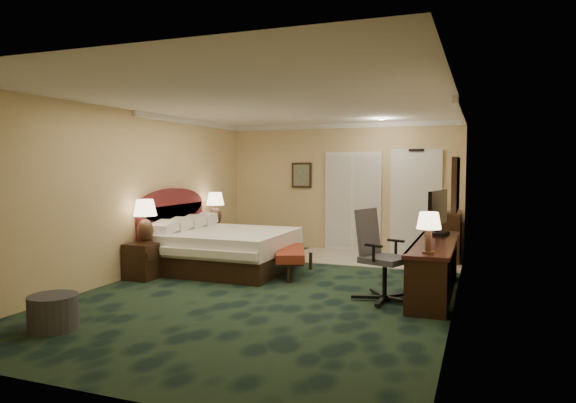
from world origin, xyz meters
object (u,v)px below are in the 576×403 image
at_px(bed, 227,250).
at_px(lamp_near, 145,221).
at_px(bed_bench, 290,262).
at_px(desk_chair, 385,255).
at_px(nightstand_near, 143,261).
at_px(desk, 434,268).
at_px(minibar, 447,236).
at_px(ottoman, 53,312).
at_px(tv, 438,213).
at_px(lamp_far, 215,209).
at_px(nightstand_far, 214,241).

xyz_separation_m(bed, lamp_near, (-0.89, -1.08, 0.58)).
distance_m(bed_bench, desk_chair, 2.09).
xyz_separation_m(nightstand_near, desk, (4.45, 0.62, 0.08)).
bearing_deg(minibar, lamp_near, -143.38).
relative_size(lamp_near, desk_chair, 0.57).
height_order(bed, minibar, minibar).
bearing_deg(desk, bed, 172.22).
bearing_deg(minibar, bed_bench, -136.24).
xyz_separation_m(bed, bed_bench, (1.20, -0.03, -0.12)).
height_order(ottoman, tv, tv).
relative_size(bed, desk, 0.83).
bearing_deg(lamp_near, desk, 7.69).
height_order(bed, lamp_far, lamp_far).
xyz_separation_m(ottoman, minibar, (3.80, 5.82, 0.28)).
height_order(nightstand_far, bed_bench, nightstand_far).
relative_size(bed, minibar, 2.28).
distance_m(bed_bench, ottoman, 3.87).
xyz_separation_m(bed, nightstand_near, (-0.92, -1.11, -0.05)).
height_order(lamp_far, minibar, lamp_far).
xyz_separation_m(bed, minibar, (3.54, 2.21, 0.13)).
bearing_deg(nightstand_far, nightstand_near, -90.22).
xyz_separation_m(nightstand_far, bed_bench, (2.11, -1.21, -0.08)).
bearing_deg(minibar, ottoman, -123.11).
xyz_separation_m(nightstand_near, tv, (4.43, 1.38, 0.80)).
bearing_deg(ottoman, lamp_near, 103.96).
relative_size(desk, tv, 2.91).
height_order(bed, ottoman, bed).
height_order(bed, nightstand_far, bed).
bearing_deg(nightstand_far, lamp_near, -89.50).
distance_m(desk_chair, minibar, 3.37).
bearing_deg(tv, bed_bench, -162.14).
xyz_separation_m(bed, desk, (3.54, -0.48, 0.03)).
bearing_deg(desk, minibar, 89.99).
xyz_separation_m(bed_bench, desk, (2.34, -0.45, 0.15)).
bearing_deg(bed_bench, desk, -31.35).
bearing_deg(lamp_near, bed_bench, 26.72).
height_order(bed_bench, tv, tv).
bearing_deg(lamp_near, nightstand_far, 90.50).
bearing_deg(ottoman, tv, 45.85).
bearing_deg(minibar, tv, -90.81).
bearing_deg(desk_chair, desk, 66.74).
distance_m(nightstand_near, tv, 4.70).
bearing_deg(bed, ottoman, -94.12).
bearing_deg(bed_bench, bed, 158.19).
height_order(nightstand_far, lamp_far, lamp_far).
distance_m(ottoman, tv, 5.48).
xyz_separation_m(lamp_near, minibar, (4.43, 3.29, -0.45)).
bearing_deg(lamp_near, desk_chair, -0.33).
bearing_deg(desk, lamp_near, -172.31).
relative_size(bed_bench, minibar, 1.38).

